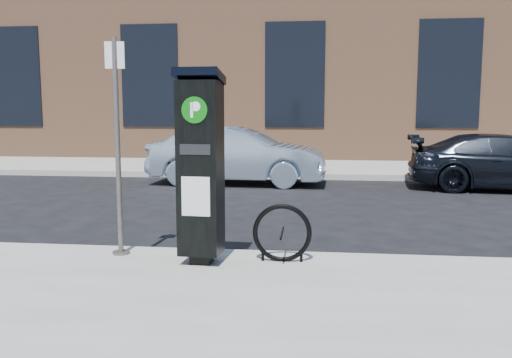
# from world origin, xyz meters

# --- Properties ---
(ground) EXTENTS (120.00, 120.00, 0.00)m
(ground) POSITION_xyz_m (0.00, 0.00, 0.00)
(ground) COLOR black
(ground) RESTS_ON ground
(sidewalk_far) EXTENTS (60.00, 12.00, 0.15)m
(sidewalk_far) POSITION_xyz_m (0.00, 14.00, 0.07)
(sidewalk_far) COLOR gray
(sidewalk_far) RESTS_ON ground
(curb_near) EXTENTS (60.00, 0.12, 0.16)m
(curb_near) POSITION_xyz_m (0.00, -0.02, 0.07)
(curb_near) COLOR #9E9B93
(curb_near) RESTS_ON ground
(curb_far) EXTENTS (60.00, 0.12, 0.16)m
(curb_far) POSITION_xyz_m (0.00, 8.02, 0.07)
(curb_far) COLOR #9E9B93
(curb_far) RESTS_ON ground
(building) EXTENTS (28.00, 10.05, 8.25)m
(building) POSITION_xyz_m (-0.00, 17.00, 4.15)
(building) COLOR #906141
(building) RESTS_ON ground
(parking_kiosk) EXTENTS (0.53, 0.47, 2.19)m
(parking_kiosk) POSITION_xyz_m (-0.48, -0.56, 1.27)
(parking_kiosk) COLOR black
(parking_kiosk) RESTS_ON sidewalk_near
(sign_pole) EXTENTS (0.23, 0.21, 2.57)m
(sign_pole) POSITION_xyz_m (-1.53, -0.30, 1.42)
(sign_pole) COLOR #4A4541
(sign_pole) RESTS_ON sidewalk_near
(bike_rack) EXTENTS (0.68, 0.06, 0.68)m
(bike_rack) POSITION_xyz_m (0.43, -0.40, 0.48)
(bike_rack) COLOR black
(bike_rack) RESTS_ON sidewalk_near
(car_silver) EXTENTS (4.43, 1.71, 1.44)m
(car_silver) POSITION_xyz_m (-1.19, 6.95, 0.72)
(car_silver) COLOR #93A8BC
(car_silver) RESTS_ON ground
(car_dark) EXTENTS (4.65, 2.29, 1.30)m
(car_dark) POSITION_xyz_m (5.20, 6.65, 0.65)
(car_dark) COLOR black
(car_dark) RESTS_ON ground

